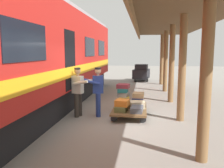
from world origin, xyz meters
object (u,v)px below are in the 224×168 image
Objects in this scene: porter_by_door at (78,90)px; suitcase_burgundy_valise at (123,86)px; suitcase_gray_aluminum at (124,94)px; suitcase_cream_canvas at (137,104)px; suitcase_brown_leather at (123,103)px; suitcase_teal_softside at (123,90)px; luggage_cart at (130,109)px; suitcase_navy_fabric at (138,101)px; suitcase_orange_carryall at (122,103)px; suitcase_tan_vintage at (138,95)px; suitcase_olive_duffel at (121,109)px; suitcase_yellow_case at (124,100)px; train_car at (29,57)px; porter_in_overalls at (97,90)px; suitcase_slate_roller at (137,109)px; baggage_tug at (141,73)px.

suitcase_burgundy_valise is at bearing -146.50° from porter_by_door.
suitcase_gray_aluminum is 1.16× the size of suitcase_burgundy_valise.
suitcase_cream_canvas is at bearing -168.53° from porter_by_door.
suitcase_teal_softside is at bearing -85.84° from suitcase_brown_leather.
suitcase_navy_fabric is (-0.26, -0.58, 0.17)m from luggage_cart.
suitcase_orange_carryall is at bearing 92.60° from suitcase_gray_aluminum.
suitcase_cream_canvas is 2.12m from porter_by_door.
suitcase_tan_vintage is 1.09× the size of suitcase_burgundy_valise.
suitcase_yellow_case reaches higher than suitcase_olive_duffel.
suitcase_burgundy_valise is at bearing 3.94° from suitcase_tan_vintage.
suitcase_burgundy_valise is at bearing 112.36° from suitcase_teal_softside.
suitcase_teal_softside reaches higher than suitcase_gray_aluminum.
train_car reaches higher than luggage_cart.
suitcase_tan_vintage reaches higher than suitcase_yellow_case.
suitcase_teal_softside is at bearing -46.03° from suitcase_cream_canvas.
suitcase_yellow_case is 0.23m from suitcase_gray_aluminum.
suitcase_navy_fabric reaches higher than suitcase_cream_canvas.
suitcase_navy_fabric is at bearing -153.97° from porter_by_door.
porter_in_overalls reaches higher than suitcase_orange_carryall.
suitcase_slate_roller is 0.33× the size of baggage_tug.
suitcase_olive_duffel is 1.24m from suitcase_teal_softside.
suitcase_brown_leather reaches higher than suitcase_olive_duffel.
suitcase_cream_canvas is at bearing -132.19° from suitcase_olive_duffel.
suitcase_olive_duffel is (0.26, 0.58, 0.13)m from luggage_cart.
suitcase_navy_fabric is at bearing -114.38° from suitcase_olive_duffel.
suitcase_teal_softside is at bearing -87.90° from suitcase_olive_duffel.
suitcase_gray_aluminum reaches higher than suitcase_cream_canvas.
suitcase_teal_softside is (0.08, -1.13, 0.25)m from suitcase_orange_carryall.
suitcase_brown_leather reaches higher than suitcase_slate_roller.
porter_by_door reaches higher than luggage_cart.
luggage_cart is 0.65m from suitcase_slate_roller.
baggage_tug reaches higher than luggage_cart.
luggage_cart is 1.93m from porter_by_door.
suitcase_slate_roller is at bearing 114.64° from suitcase_gray_aluminum.
suitcase_burgundy_valise is at bearing -86.56° from suitcase_orange_carryall.
luggage_cart is 0.67m from suitcase_orange_carryall.
suitcase_navy_fabric is 0.30× the size of baggage_tug.
train_car is 33.47× the size of suitcase_olive_duffel.
suitcase_tan_vintage is (-0.58, -0.01, -0.18)m from suitcase_teal_softside.
suitcase_orange_carryall is 0.77× the size of suitcase_teal_softside.
suitcase_teal_softside is 1.76m from porter_by_door.
train_car is at bearing 69.86° from baggage_tug.
suitcase_cream_canvas is at bearing 134.73° from suitcase_burgundy_valise.
suitcase_slate_roller is 1.15m from suitcase_navy_fabric.
luggage_cart is 0.65m from suitcase_olive_duffel.
suitcase_orange_carryall is 1.25m from suitcase_tan_vintage.
suitcase_navy_fabric is at bearing 180.00° from suitcase_yellow_case.
luggage_cart is at bearing -65.62° from suitcase_slate_roller.
train_car is 4.23m from suitcase_navy_fabric.
luggage_cart is at bearing 117.42° from suitcase_teal_softside.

